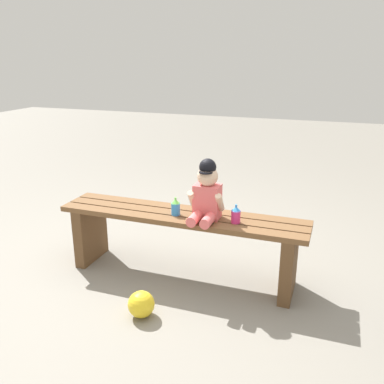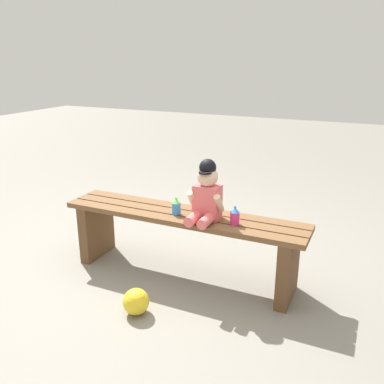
{
  "view_description": "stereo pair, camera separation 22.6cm",
  "coord_description": "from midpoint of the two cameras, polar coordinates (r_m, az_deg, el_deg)",
  "views": [
    {
      "loc": [
        0.97,
        -2.48,
        1.51
      ],
      "look_at": [
        0.1,
        -0.05,
        0.66
      ],
      "focal_mm": 38.77,
      "sensor_mm": 36.0,
      "label": 1
    },
    {
      "loc": [
        1.17,
        -2.39,
        1.51
      ],
      "look_at": [
        0.1,
        -0.05,
        0.66
      ],
      "focal_mm": 38.77,
      "sensor_mm": 36.0,
      "label": 2
    }
  ],
  "objects": [
    {
      "name": "sippy_cup_left",
      "position": [
        2.81,
        -4.58,
        -2.07
      ],
      "size": [
        0.06,
        0.06,
        0.12
      ],
      "color": "#338CE5",
      "rests_on": "park_bench"
    },
    {
      "name": "child_figure",
      "position": [
        2.69,
        -0.38,
        -0.22
      ],
      "size": [
        0.23,
        0.27,
        0.4
      ],
      "color": "#E56666",
      "rests_on": "park_bench"
    },
    {
      "name": "ground_plane",
      "position": [
        3.06,
        -3.56,
        -11.33
      ],
      "size": [
        16.0,
        16.0,
        0.0
      ],
      "primitive_type": "plane",
      "color": "gray"
    },
    {
      "name": "toy_ball",
      "position": [
        2.62,
        -9.55,
        -15.04
      ],
      "size": [
        0.16,
        0.16,
        0.16
      ],
      "primitive_type": "sphere",
      "color": "yellow",
      "rests_on": "ground_plane"
    },
    {
      "name": "park_bench",
      "position": [
        2.91,
        -3.68,
        -5.72
      ],
      "size": [
        1.73,
        0.34,
        0.48
      ],
      "color": "brown",
      "rests_on": "ground_plane"
    },
    {
      "name": "sippy_cup_right",
      "position": [
        2.67,
        3.65,
        -3.13
      ],
      "size": [
        0.06,
        0.06,
        0.12
      ],
      "color": "#E5337F",
      "rests_on": "park_bench"
    }
  ]
}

